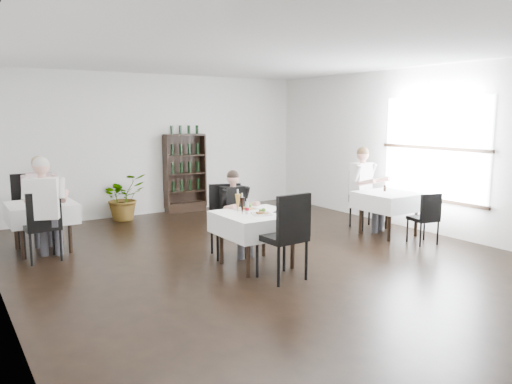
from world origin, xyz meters
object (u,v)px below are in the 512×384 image
main_table (257,223)px  wine_shelf (185,174)px  diner_main (236,206)px  potted_tree (124,197)px

main_table → wine_shelf: bearing=78.2°
wine_shelf → main_table: (-0.90, -4.31, -0.23)m
main_table → diner_main: 0.68m
wine_shelf → main_table: 4.41m
main_table → potted_tree: 4.18m
wine_shelf → potted_tree: size_ratio=1.83×
potted_tree → wine_shelf: bearing=6.8°
wine_shelf → diner_main: size_ratio=1.34×
diner_main → potted_tree: bearing=100.0°
wine_shelf → potted_tree: 1.52m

